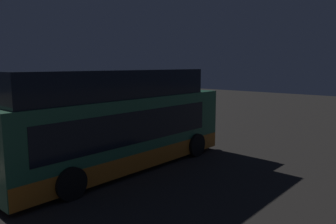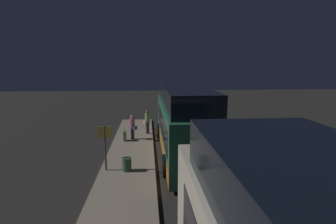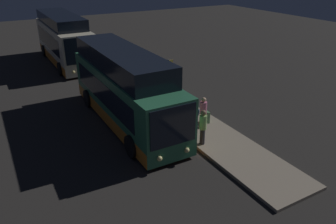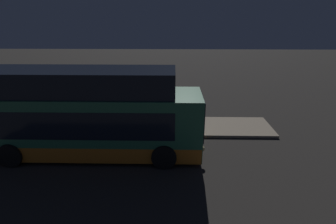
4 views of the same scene
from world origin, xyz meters
name	(u,v)px [view 4 (image 4 of 4)]	position (x,y,z in m)	size (l,w,h in m)	color
ground	(84,151)	(0.00, 0.00, 0.00)	(80.00, 80.00, 0.00)	#2B2826
platform	(100,126)	(0.00, 2.96, 0.08)	(20.00, 2.71, 0.15)	gray
bus_lead	(87,118)	(0.38, -0.12, 1.79)	(10.36, 2.78, 4.04)	#2D704C
passenger_boarding	(182,116)	(4.80, 1.98, 1.13)	(0.59, 0.60, 1.79)	#2D2D33
passenger_waiting	(156,110)	(3.34, 3.00, 1.07)	(0.60, 0.61, 1.70)	#2D2D33
suitcase	(151,116)	(2.98, 3.50, 0.48)	(0.47, 0.18, 0.91)	#598C59
sign_post	(68,96)	(-2.07, 4.00, 1.59)	(0.10, 0.66, 2.25)	#4C4C51
trash_bin	(61,119)	(-2.23, 2.98, 0.48)	(0.44, 0.44, 0.65)	#2D4C33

